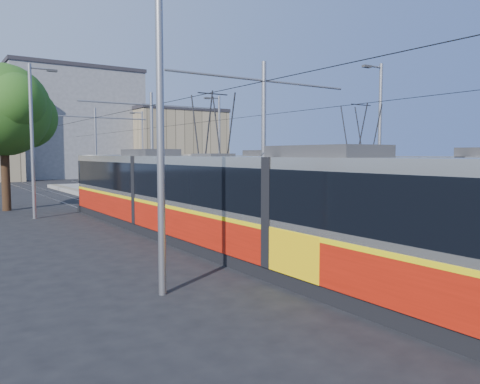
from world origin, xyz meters
TOP-DOWN VIEW (x-y plane):
  - ground at (0.00, 0.00)m, footprint 160.00×160.00m
  - platform at (0.00, 17.00)m, footprint 4.00×50.00m
  - tactile_strip_left at (-1.45, 17.00)m, footprint 0.70×50.00m
  - tactile_strip_right at (1.45, 17.00)m, footprint 0.70×50.00m
  - rails at (0.00, 17.00)m, footprint 8.71×70.00m
  - track_arrow at (-3.60, -3.00)m, footprint 1.20×5.00m
  - tram_left at (-3.60, 6.18)m, footprint 2.43×28.29m
  - tram_right at (3.60, 5.81)m, footprint 2.43×31.89m
  - catenary at (0.00, 14.15)m, footprint 9.20×70.00m
  - street_lamps at (-0.00, 21.00)m, footprint 15.18×38.22m
  - shelter at (0.95, 16.26)m, footprint 0.77×1.06m
  - tree at (-7.86, 22.93)m, footprint 5.98×5.53m
  - building_centre at (6.00, 64.00)m, footprint 18.36×14.28m
  - building_right at (20.00, 58.00)m, footprint 14.28×10.20m

SIDE VIEW (x-z plane):
  - ground at x=0.00m, z-range 0.00..0.00m
  - track_arrow at x=-3.60m, z-range 0.00..0.01m
  - rails at x=0.00m, z-range 0.00..0.03m
  - platform at x=0.00m, z-range 0.00..0.30m
  - tactile_strip_left at x=-1.45m, z-range 0.30..0.31m
  - tactile_strip_right at x=1.45m, z-range 0.30..0.31m
  - shelter at x=0.95m, z-range 0.35..2.49m
  - tram_left at x=-3.60m, z-range -1.04..4.46m
  - tram_right at x=3.60m, z-range -0.89..4.61m
  - street_lamps at x=0.00m, z-range 0.18..8.18m
  - catenary at x=0.00m, z-range 1.02..8.02m
  - building_right at x=20.00m, z-range 0.01..10.30m
  - tree at x=-7.86m, z-range 1.53..10.22m
  - building_centre at x=6.00m, z-range 0.01..15.69m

